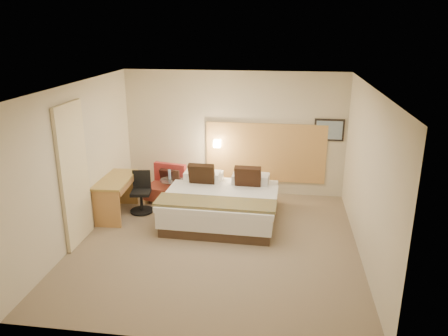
# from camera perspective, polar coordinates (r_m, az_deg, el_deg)

# --- Properties ---
(floor) EXTENTS (4.80, 5.00, 0.02)m
(floor) POSITION_cam_1_polar(r_m,az_deg,el_deg) (7.69, -0.98, -9.83)
(floor) COLOR #806D56
(floor) RESTS_ON ground
(ceiling) EXTENTS (4.80, 5.00, 0.02)m
(ceiling) POSITION_cam_1_polar(r_m,az_deg,el_deg) (6.85, -1.11, 10.69)
(ceiling) COLOR silver
(ceiling) RESTS_ON floor
(wall_back) EXTENTS (4.80, 0.02, 2.70)m
(wall_back) POSITION_cam_1_polar(r_m,az_deg,el_deg) (9.55, 1.32, 4.54)
(wall_back) COLOR beige
(wall_back) RESTS_ON floor
(wall_front) EXTENTS (4.80, 0.02, 2.70)m
(wall_front) POSITION_cam_1_polar(r_m,az_deg,el_deg) (4.88, -5.71, -9.41)
(wall_front) COLOR beige
(wall_front) RESTS_ON floor
(wall_left) EXTENTS (0.02, 5.00, 2.70)m
(wall_left) POSITION_cam_1_polar(r_m,az_deg,el_deg) (7.89, -18.61, 0.61)
(wall_left) COLOR beige
(wall_left) RESTS_ON floor
(wall_right) EXTENTS (0.02, 5.00, 2.70)m
(wall_right) POSITION_cam_1_polar(r_m,az_deg,el_deg) (7.20, 18.26, -1.00)
(wall_right) COLOR beige
(wall_right) RESTS_ON floor
(headboard_panel) EXTENTS (2.60, 0.04, 1.30)m
(headboard_panel) POSITION_cam_1_polar(r_m,az_deg,el_deg) (9.56, 5.44, 2.00)
(headboard_panel) COLOR tan
(headboard_panel) RESTS_ON wall_back
(art_frame) EXTENTS (0.62, 0.03, 0.47)m
(art_frame) POSITION_cam_1_polar(r_m,az_deg,el_deg) (9.47, 13.57, 4.85)
(art_frame) COLOR black
(art_frame) RESTS_ON wall_back
(art_canvas) EXTENTS (0.54, 0.01, 0.39)m
(art_canvas) POSITION_cam_1_polar(r_m,az_deg,el_deg) (9.45, 13.58, 4.82)
(art_canvas) COLOR #758CA1
(art_canvas) RESTS_ON wall_back
(lamp_arm) EXTENTS (0.02, 0.12, 0.02)m
(lamp_arm) POSITION_cam_1_polar(r_m,az_deg,el_deg) (9.56, -0.84, 3.32)
(lamp_arm) COLOR silver
(lamp_arm) RESTS_ON wall_back
(lamp_shade) EXTENTS (0.15, 0.15, 0.15)m
(lamp_shade) POSITION_cam_1_polar(r_m,az_deg,el_deg) (9.50, -0.90, 3.22)
(lamp_shade) COLOR #FFEDC6
(lamp_shade) RESTS_ON wall_back
(curtain) EXTENTS (0.06, 0.90, 2.42)m
(curtain) POSITION_cam_1_polar(r_m,az_deg,el_deg) (7.69, -18.99, -0.89)
(curtain) COLOR beige
(curtain) RESTS_ON wall_left
(bottle_a) EXTENTS (0.07, 0.07, 0.20)m
(bottle_a) POSITION_cam_1_polar(r_m,az_deg,el_deg) (9.13, -7.13, -0.83)
(bottle_a) COLOR #89A8D4
(bottle_a) RESTS_ON side_table
(menu_folder) EXTENTS (0.13, 0.07, 0.22)m
(menu_folder) POSITION_cam_1_polar(r_m,az_deg,el_deg) (9.01, -6.27, -1.00)
(menu_folder) COLOR #331D15
(menu_folder) RESTS_ON side_table
(bed) EXTENTS (2.16, 2.09, 1.03)m
(bed) POSITION_cam_1_polar(r_m,az_deg,el_deg) (8.46, -0.24, -4.54)
(bed) COLOR #3E2D1F
(bed) RESTS_ON floor
(lounge_chair) EXTENTS (0.84, 0.76, 0.77)m
(lounge_chair) POSITION_cam_1_polar(r_m,az_deg,el_deg) (9.43, -7.53, -2.44)
(lounge_chair) COLOR #A9804F
(lounge_chair) RESTS_ON floor
(side_table) EXTENTS (0.57, 0.57, 0.55)m
(side_table) POSITION_cam_1_polar(r_m,az_deg,el_deg) (9.20, -6.78, -2.94)
(side_table) COLOR silver
(side_table) RESTS_ON floor
(desk) EXTENTS (0.63, 1.25, 0.77)m
(desk) POSITION_cam_1_polar(r_m,az_deg,el_deg) (8.78, -13.83, -2.34)
(desk) COLOR #A48440
(desk) RESTS_ON floor
(desk_chair) EXTENTS (0.53, 0.53, 0.83)m
(desk_chair) POSITION_cam_1_polar(r_m,az_deg,el_deg) (8.94, -10.73, -3.55)
(desk_chair) COLOR black
(desk_chair) RESTS_ON floor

